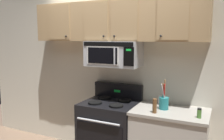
# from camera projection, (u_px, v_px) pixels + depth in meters

# --- Properties ---
(back_wall) EXTENTS (5.20, 0.10, 2.70)m
(back_wall) POSITION_uv_depth(u_px,v_px,m) (121.00, 68.00, 3.57)
(back_wall) COLOR silver
(back_wall) RESTS_ON ground_plane
(stove_range) EXTENTS (0.76, 0.69, 1.12)m
(stove_range) POSITION_uv_depth(u_px,v_px,m) (110.00, 132.00, 3.36)
(stove_range) COLOR black
(stove_range) RESTS_ON ground_plane
(over_range_microwave) EXTENTS (0.76, 0.43, 0.35)m
(over_range_microwave) POSITION_uv_depth(u_px,v_px,m) (114.00, 54.00, 3.31)
(over_range_microwave) COLOR #B7BABF
(upper_cabinets) EXTENTS (2.50, 0.36, 0.55)m
(upper_cabinets) POSITION_uv_depth(u_px,v_px,m) (115.00, 21.00, 3.28)
(upper_cabinets) COLOR tan
(utensil_crock_teal) EXTENTS (0.12, 0.12, 0.39)m
(utensil_crock_teal) POSITION_uv_depth(u_px,v_px,m) (164.00, 101.00, 2.97)
(utensil_crock_teal) COLOR teal
(utensil_crock_teal) RESTS_ON counter_segment
(salt_shaker) EXTENTS (0.05, 0.05, 0.12)m
(salt_shaker) POSITION_uv_depth(u_px,v_px,m) (160.00, 100.00, 3.21)
(salt_shaker) COLOR white
(salt_shaker) RESTS_ON counter_segment
(pepper_mill) EXTENTS (0.05, 0.05, 0.17)m
(pepper_mill) POSITION_uv_depth(u_px,v_px,m) (155.00, 106.00, 2.83)
(pepper_mill) COLOR brown
(pepper_mill) RESTS_ON counter_segment
(spice_jar) EXTENTS (0.05, 0.05, 0.11)m
(spice_jar) POSITION_uv_depth(u_px,v_px,m) (199.00, 113.00, 2.66)
(spice_jar) COLOR #4C7F33
(spice_jar) RESTS_ON counter_segment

